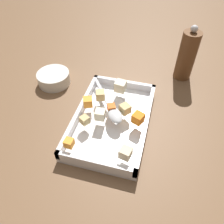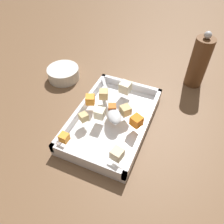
# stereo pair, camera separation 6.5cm
# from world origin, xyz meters

# --- Properties ---
(ground_plane) EXTENTS (4.00, 4.00, 0.00)m
(ground_plane) POSITION_xyz_m (0.00, 0.00, 0.00)
(ground_plane) COLOR brown
(baking_dish) EXTENTS (0.34, 0.22, 0.04)m
(baking_dish) POSITION_xyz_m (0.02, -0.01, 0.01)
(baking_dish) COLOR silver
(baking_dish) RESTS_ON ground_plane
(carrot_chunk_corner_se) EXTENTS (0.03, 0.03, 0.03)m
(carrot_chunk_corner_se) POSITION_xyz_m (-0.00, -0.09, 0.06)
(carrot_chunk_corner_se) COLOR orange
(carrot_chunk_corner_se) RESTS_ON baking_dish
(carrot_chunk_rim_edge) EXTENTS (0.03, 0.03, 0.02)m
(carrot_chunk_rim_edge) POSITION_xyz_m (0.01, -0.01, 0.05)
(carrot_chunk_rim_edge) COLOR orange
(carrot_chunk_rim_edge) RESTS_ON baking_dish
(carrot_chunk_corner_nw) EXTENTS (0.02, 0.02, 0.02)m
(carrot_chunk_corner_nw) POSITION_xyz_m (0.15, -0.09, 0.05)
(carrot_chunk_corner_nw) COLOR orange
(carrot_chunk_corner_nw) RESTS_ON baking_dish
(carrot_chunk_near_right) EXTENTS (0.04, 0.04, 0.03)m
(carrot_chunk_near_right) POSITION_xyz_m (0.03, 0.07, 0.06)
(carrot_chunk_near_right) COLOR orange
(carrot_chunk_near_right) RESTS_ON baking_dish
(potato_chunk_mid_left) EXTENTS (0.03, 0.03, 0.02)m
(potato_chunk_mid_left) POSITION_xyz_m (0.07, -0.07, 0.05)
(potato_chunk_mid_left) COLOR tan
(potato_chunk_mid_left) RESTS_ON baking_dish
(potato_chunk_center) EXTENTS (0.03, 0.03, 0.03)m
(potato_chunk_center) POSITION_xyz_m (0.15, 0.06, 0.06)
(potato_chunk_center) COLOR beige
(potato_chunk_center) RESTS_ON baking_dish
(potato_chunk_mid_right) EXTENTS (0.03, 0.03, 0.03)m
(potato_chunk_mid_right) POSITION_xyz_m (0.04, -0.04, 0.06)
(potato_chunk_mid_right) COLOR beige
(potato_chunk_mid_right) RESTS_ON baking_dish
(potato_chunk_front_center) EXTENTS (0.04, 0.04, 0.03)m
(potato_chunk_front_center) POSITION_xyz_m (-0.09, -0.01, 0.06)
(potato_chunk_front_center) COLOR beige
(potato_chunk_front_center) RESTS_ON baking_dish
(potato_chunk_heap_side) EXTENTS (0.03, 0.03, 0.03)m
(potato_chunk_heap_side) POSITION_xyz_m (-0.04, -0.06, 0.06)
(potato_chunk_heap_side) COLOR tan
(potato_chunk_heap_side) RESTS_ON baking_dish
(potato_chunk_corner_sw) EXTENTS (0.04, 0.04, 0.03)m
(potato_chunk_corner_sw) POSITION_xyz_m (-0.00, 0.03, 0.06)
(potato_chunk_corner_sw) COLOR tan
(potato_chunk_corner_sw) RESTS_ON baking_dish
(serving_spoon) EXTENTS (0.19, 0.15, 0.02)m
(serving_spoon) POSITION_xyz_m (0.02, -0.00, 0.05)
(serving_spoon) COLOR silver
(serving_spoon) RESTS_ON baking_dish
(pepper_mill) EXTENTS (0.06, 0.06, 0.20)m
(pepper_mill) POSITION_xyz_m (-0.28, 0.19, 0.09)
(pepper_mill) COLOR brown
(pepper_mill) RESTS_ON ground_plane
(small_prep_bowl) EXTENTS (0.12, 0.12, 0.04)m
(small_prep_bowl) POSITION_xyz_m (-0.12, -0.26, 0.02)
(small_prep_bowl) COLOR silver
(small_prep_bowl) RESTS_ON ground_plane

